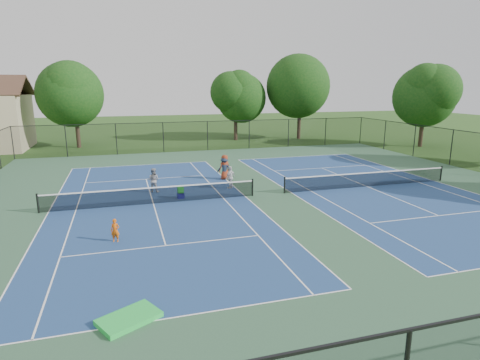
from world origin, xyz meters
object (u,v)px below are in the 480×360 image
object	(u,v)px
tree_side_e	(425,93)
tree_back_c	(236,95)
child_player	(115,230)
ball_hopper	(181,190)
tree_back_a	(74,91)
instructor	(153,180)
bystander_a	(230,177)
bystander_b	(224,168)
bystander_c	(225,167)
ball_crate	(181,196)
tree_back_d	(300,83)

from	to	relation	value
tree_side_e	tree_back_c	bearing A→B (deg)	148.57
child_player	ball_hopper	bearing A→B (deg)	74.71
tree_back_a	tree_side_e	distance (m)	37.36
child_player	instructor	world-z (taller)	instructor
instructor	bystander_a	distance (m)	4.92
tree_back_a	bystander_b	size ratio (longest dim) A/B	5.68
ball_hopper	tree_back_c	bearing A→B (deg)	66.95
bystander_c	tree_side_e	bearing A→B (deg)	178.36
tree_side_e	ball_crate	xyz separation A→B (m)	(-28.33, -13.27, -5.64)
tree_back_a	ball_crate	size ratio (longest dim) A/B	23.31
tree_back_c	ball_crate	distance (m)	26.91
tree_side_e	bystander_c	world-z (taller)	tree_side_e
tree_back_c	instructor	size ratio (longest dim) A/B	5.45
tree_back_a	instructor	size ratio (longest dim) A/B	5.94
tree_back_c	bystander_c	distance (m)	21.71
tree_back_c	bystander_c	world-z (taller)	tree_back_c
tree_back_d	ball_crate	distance (m)	30.36
bystander_a	tree_back_a	bearing A→B (deg)	-100.34
bystander_a	bystander_b	world-z (taller)	bystander_b
child_player	ball_hopper	world-z (taller)	child_player
ball_crate	child_player	bearing A→B (deg)	-121.39
child_player	bystander_c	size ratio (longest dim) A/B	0.58
ball_crate	ball_hopper	xyz separation A→B (m)	(0.00, 0.00, 0.35)
tree_back_a	child_player	distance (m)	30.10
bystander_a	tree_side_e	bearing A→B (deg)	168.04
tree_side_e	bystander_a	size ratio (longest dim) A/B	6.01
tree_back_c	bystander_b	bearing A→B (deg)	-108.07
tree_back_d	bystander_b	world-z (taller)	tree_back_d
bystander_b	ball_crate	bearing A→B (deg)	53.91
tree_side_e	bystander_a	xyz separation A→B (m)	(-24.85, -11.82, -5.07)
tree_back_a	tree_back_c	world-z (taller)	tree_back_a
tree_back_d	bystander_b	distance (m)	24.86
tree_back_d	bystander_a	size ratio (longest dim) A/B	7.02
tree_back_d	tree_side_e	size ratio (longest dim) A/B	1.17
bystander_b	ball_hopper	world-z (taller)	bystander_b
tree_back_c	child_player	xyz separation A→B (m)	(-14.01, -30.31, -4.97)
child_player	tree_back_a	bearing A→B (deg)	113.84
tree_back_c	bystander_a	bearing A→B (deg)	-106.71
child_player	ball_hopper	distance (m)	7.08
tree_back_d	ball_hopper	size ratio (longest dim) A/B	28.45
tree_back_d	ball_hopper	xyz separation A→B (m)	(-18.33, -23.27, -6.31)
tree_back_d	bystander_b	bearing A→B (deg)	-127.23
child_player	bystander_a	world-z (taller)	bystander_a
bystander_a	bystander_b	distance (m)	2.64
tree_back_c	tree_back_d	world-z (taller)	tree_back_d
instructor	ball_crate	size ratio (longest dim) A/B	3.92
ball_crate	ball_hopper	world-z (taller)	ball_hopper
ball_crate	ball_hopper	bearing A→B (deg)	0.00
tree_back_c	bystander_b	world-z (taller)	tree_back_c
bystander_c	ball_crate	world-z (taller)	bystander_c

